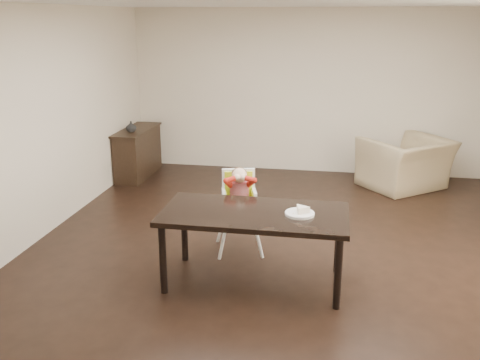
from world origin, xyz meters
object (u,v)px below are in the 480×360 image
Objects in this scene: dining_table at (254,219)px; high_chair at (239,192)px; sideboard at (138,152)px; armchair at (406,155)px.

dining_table is 0.81m from high_chair.
dining_table is 1.43× the size of sideboard.
dining_table is at bearing -53.77° from sideboard.
armchair is at bearing 1.33° from sideboard.
armchair is 4.30m from sideboard.
sideboard reaches higher than dining_table.
high_chair is at bearing 110.80° from dining_table.
dining_table is 1.51× the size of armchair.
sideboard is (-4.30, -0.10, -0.12)m from armchair.
high_chair is 3.44m from armchair.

